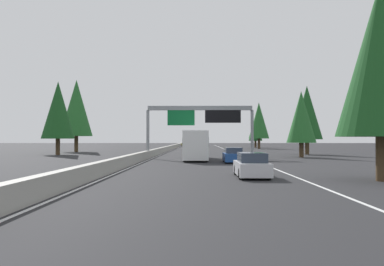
% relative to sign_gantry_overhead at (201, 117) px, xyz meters
% --- Properties ---
extents(ground_plane, '(320.00, 320.00, 0.00)m').
position_rel_sign_gantry_overhead_xyz_m(ground_plane, '(17.80, 6.04, -4.92)').
color(ground_plane, '#262628').
extents(median_barrier, '(180.00, 0.56, 0.90)m').
position_rel_sign_gantry_overhead_xyz_m(median_barrier, '(37.80, 6.34, -4.47)').
color(median_barrier, '#9E9B93').
rests_on(median_barrier, ground).
extents(shoulder_stripe_right, '(160.00, 0.16, 0.01)m').
position_rel_sign_gantry_overhead_xyz_m(shoulder_stripe_right, '(27.80, -5.48, -4.92)').
color(shoulder_stripe_right, silver).
rests_on(shoulder_stripe_right, ground).
extents(shoulder_stripe_median, '(160.00, 0.16, 0.01)m').
position_rel_sign_gantry_overhead_xyz_m(shoulder_stripe_median, '(27.80, 5.79, -4.92)').
color(shoulder_stripe_median, silver).
rests_on(shoulder_stripe_median, ground).
extents(sign_gantry_overhead, '(0.50, 12.68, 6.19)m').
position_rel_sign_gantry_overhead_xyz_m(sign_gantry_overhead, '(0.00, 0.00, 0.00)').
color(sign_gantry_overhead, gray).
rests_on(sign_gantry_overhead, ground).
extents(sedan_mid_center, '(4.40, 1.80, 1.47)m').
position_rel_sign_gantry_overhead_xyz_m(sedan_mid_center, '(-23.13, -2.84, -4.24)').
color(sedan_mid_center, silver).
rests_on(sedan_mid_center, ground).
extents(bus_far_center, '(11.50, 2.55, 3.10)m').
position_rel_sign_gantry_overhead_xyz_m(bus_far_center, '(-3.29, 0.61, -3.21)').
color(bus_far_center, white).
rests_on(bus_far_center, ground).
extents(sedan_mid_left, '(4.40, 1.80, 1.47)m').
position_rel_sign_gantry_overhead_xyz_m(sedan_mid_left, '(13.59, 0.80, -4.24)').
color(sedan_mid_left, white).
rests_on(sedan_mid_left, ground).
extents(minivan_near_center, '(5.00, 1.95, 1.69)m').
position_rel_sign_gantry_overhead_xyz_m(minivan_near_center, '(71.63, 0.53, -3.97)').
color(minivan_near_center, '#1E4793').
rests_on(minivan_near_center, ground).
extents(sedan_near_right, '(4.40, 1.80, 1.47)m').
position_rel_sign_gantry_overhead_xyz_m(sedan_near_right, '(49.37, 0.67, -4.24)').
color(sedan_near_right, '#AD931E').
rests_on(sedan_near_right, ground).
extents(box_truck_distant_b, '(8.50, 2.40, 2.95)m').
position_rel_sign_gantry_overhead_xyz_m(box_truck_distant_b, '(87.42, 4.16, -3.31)').
color(box_truck_distant_b, gold).
rests_on(box_truck_distant_b, ground).
extents(pickup_far_left, '(5.60, 2.00, 1.86)m').
position_rel_sign_gantry_overhead_xyz_m(pickup_far_left, '(60.25, 0.48, -4.01)').
color(pickup_far_left, '#AD931E').
rests_on(pickup_far_left, ground).
extents(sedan_distant_a, '(4.40, 1.80, 1.47)m').
position_rel_sign_gantry_overhead_xyz_m(sedan_distant_a, '(-8.51, -3.01, -4.24)').
color(sedan_distant_a, '#1E4793').
rests_on(sedan_distant_a, ground).
extents(conifer_right_foreground, '(4.82, 4.82, 10.96)m').
position_rel_sign_gantry_overhead_xyz_m(conifer_right_foreground, '(-25.25, -9.59, 1.73)').
color(conifer_right_foreground, '#4C3823').
rests_on(conifer_right_foreground, ground).
extents(conifer_right_near, '(3.63, 3.63, 8.25)m').
position_rel_sign_gantry_overhead_xyz_m(conifer_right_near, '(2.74, -12.45, 0.08)').
color(conifer_right_near, '#4C3823').
rests_on(conifer_right_near, ground).
extents(conifer_right_mid, '(4.46, 4.46, 10.15)m').
position_rel_sign_gantry_overhead_xyz_m(conifer_right_mid, '(11.83, -15.63, 1.24)').
color(conifer_right_mid, '#4C3823').
rests_on(conifer_right_mid, ground).
extents(conifer_right_far, '(4.79, 4.79, 10.89)m').
position_rel_sign_gantry_overhead_xyz_m(conifer_right_far, '(46.86, -13.86, 1.69)').
color(conifer_right_far, '#4C3823').
rests_on(conifer_right_far, ground).
extents(conifer_right_distant, '(3.61, 3.61, 8.21)m').
position_rel_sign_gantry_overhead_xyz_m(conifer_right_distant, '(59.16, -14.79, 0.06)').
color(conifer_right_distant, '#4C3823').
rests_on(conifer_right_distant, ground).
extents(conifer_left_near, '(4.66, 4.66, 10.59)m').
position_rel_sign_gantry_overhead_xyz_m(conifer_left_near, '(9.89, 20.58, 1.51)').
color(conifer_left_near, '#4C3823').
rests_on(conifer_left_near, ground).
extents(conifer_left_mid, '(5.59, 5.59, 12.70)m').
position_rel_sign_gantry_overhead_xyz_m(conifer_left_mid, '(22.49, 21.82, 2.80)').
color(conifer_left_mid, '#4C3823').
rests_on(conifer_left_mid, ground).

